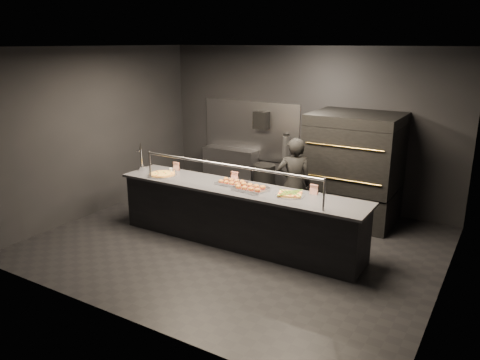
{
  "coord_description": "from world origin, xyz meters",
  "views": [
    {
      "loc": [
        3.56,
        -5.86,
        3.07
      ],
      "look_at": [
        -0.09,
        0.2,
        0.97
      ],
      "focal_mm": 35.0,
      "sensor_mm": 36.0,
      "label": 1
    }
  ],
  "objects_px": {
    "fire_extinguisher": "(286,147)",
    "slider_tray_a": "(231,182)",
    "pizza_oven": "(354,167)",
    "service_counter": "(238,215)",
    "slider_tray_b": "(251,188)",
    "prep_shelf": "(231,169)",
    "beer_tap": "(142,162)",
    "square_pizza": "(290,194)",
    "trash_bin": "(264,182)",
    "round_pizza": "(162,174)",
    "worker": "(294,184)",
    "towel_dispenser": "(261,120)"
  },
  "relations": [
    {
      "from": "fire_extinguisher",
      "to": "slider_tray_a",
      "type": "relative_size",
      "value": 1.06
    },
    {
      "from": "pizza_oven",
      "to": "service_counter",
      "type": "bearing_deg",
      "value": -122.27
    },
    {
      "from": "slider_tray_a",
      "to": "slider_tray_b",
      "type": "relative_size",
      "value": 0.85
    },
    {
      "from": "prep_shelf",
      "to": "beer_tap",
      "type": "height_order",
      "value": "beer_tap"
    },
    {
      "from": "service_counter",
      "to": "slider_tray_a",
      "type": "relative_size",
      "value": 8.64
    },
    {
      "from": "prep_shelf",
      "to": "square_pizza",
      "type": "bearing_deg",
      "value": -42.77
    },
    {
      "from": "prep_shelf",
      "to": "fire_extinguisher",
      "type": "xyz_separation_m",
      "value": [
        1.25,
        0.08,
        0.61
      ]
    },
    {
      "from": "square_pizza",
      "to": "trash_bin",
      "type": "relative_size",
      "value": 0.59
    },
    {
      "from": "round_pizza",
      "to": "square_pizza",
      "type": "relative_size",
      "value": 1.16
    },
    {
      "from": "beer_tap",
      "to": "prep_shelf",
      "type": "bearing_deg",
      "value": 81.48
    },
    {
      "from": "trash_bin",
      "to": "worker",
      "type": "relative_size",
      "value": 0.46
    },
    {
      "from": "square_pizza",
      "to": "worker",
      "type": "bearing_deg",
      "value": 111.38
    },
    {
      "from": "service_counter",
      "to": "towel_dispenser",
      "type": "distance_m",
      "value": 2.78
    },
    {
      "from": "worker",
      "to": "service_counter",
      "type": "bearing_deg",
      "value": 34.09
    },
    {
      "from": "towel_dispenser",
      "to": "service_counter",
      "type": "bearing_deg",
      "value": -69.37
    },
    {
      "from": "service_counter",
      "to": "slider_tray_b",
      "type": "distance_m",
      "value": 0.54
    },
    {
      "from": "trash_bin",
      "to": "worker",
      "type": "bearing_deg",
      "value": -43.57
    },
    {
      "from": "pizza_oven",
      "to": "towel_dispenser",
      "type": "distance_m",
      "value": 2.23
    },
    {
      "from": "round_pizza",
      "to": "trash_bin",
      "type": "bearing_deg",
      "value": 69.46
    },
    {
      "from": "trash_bin",
      "to": "worker",
      "type": "xyz_separation_m",
      "value": [
        1.13,
        -1.07,
        0.43
      ]
    },
    {
      "from": "square_pizza",
      "to": "beer_tap",
      "type": "bearing_deg",
      "value": -178.57
    },
    {
      "from": "trash_bin",
      "to": "worker",
      "type": "distance_m",
      "value": 1.61
    },
    {
      "from": "beer_tap",
      "to": "slider_tray_a",
      "type": "relative_size",
      "value": 1.05
    },
    {
      "from": "fire_extinguisher",
      "to": "round_pizza",
      "type": "xyz_separation_m",
      "value": [
        -1.1,
        -2.47,
        -0.12
      ]
    },
    {
      "from": "slider_tray_a",
      "to": "trash_bin",
      "type": "relative_size",
      "value": 0.66
    },
    {
      "from": "beer_tap",
      "to": "worker",
      "type": "bearing_deg",
      "value": 22.68
    },
    {
      "from": "fire_extinguisher",
      "to": "worker",
      "type": "distance_m",
      "value": 1.65
    },
    {
      "from": "beer_tap",
      "to": "worker",
      "type": "height_order",
      "value": "worker"
    },
    {
      "from": "pizza_oven",
      "to": "slider_tray_b",
      "type": "height_order",
      "value": "pizza_oven"
    },
    {
      "from": "fire_extinguisher",
      "to": "beer_tap",
      "type": "xyz_separation_m",
      "value": [
        -1.6,
        -2.42,
        0.0
      ]
    },
    {
      "from": "beer_tap",
      "to": "round_pizza",
      "type": "distance_m",
      "value": 0.52
    },
    {
      "from": "service_counter",
      "to": "slider_tray_a",
      "type": "bearing_deg",
      "value": 152.38
    },
    {
      "from": "worker",
      "to": "square_pizza",
      "type": "bearing_deg",
      "value": 81.09
    },
    {
      "from": "prep_shelf",
      "to": "slider_tray_a",
      "type": "bearing_deg",
      "value": -57.48
    },
    {
      "from": "slider_tray_a",
      "to": "prep_shelf",
      "type": "bearing_deg",
      "value": 122.52
    },
    {
      "from": "fire_extinguisher",
      "to": "square_pizza",
      "type": "relative_size",
      "value": 1.19
    },
    {
      "from": "service_counter",
      "to": "square_pizza",
      "type": "distance_m",
      "value": 0.97
    },
    {
      "from": "pizza_oven",
      "to": "square_pizza",
      "type": "relative_size",
      "value": 4.49
    },
    {
      "from": "slider_tray_a",
      "to": "service_counter",
      "type": "bearing_deg",
      "value": -27.62
    },
    {
      "from": "service_counter",
      "to": "beer_tap",
      "type": "distance_m",
      "value": 2.04
    },
    {
      "from": "service_counter",
      "to": "beer_tap",
      "type": "height_order",
      "value": "beer_tap"
    },
    {
      "from": "beer_tap",
      "to": "worker",
      "type": "distance_m",
      "value": 2.65
    },
    {
      "from": "beer_tap",
      "to": "square_pizza",
      "type": "distance_m",
      "value": 2.8
    },
    {
      "from": "pizza_oven",
      "to": "prep_shelf",
      "type": "relative_size",
      "value": 1.59
    },
    {
      "from": "towel_dispenser",
      "to": "square_pizza",
      "type": "xyz_separation_m",
      "value": [
        1.75,
        -2.34,
        -0.61
      ]
    },
    {
      "from": "service_counter",
      "to": "worker",
      "type": "height_order",
      "value": "worker"
    },
    {
      "from": "beer_tap",
      "to": "trash_bin",
      "type": "xyz_separation_m",
      "value": [
        1.3,
        2.09,
        -0.7
      ]
    },
    {
      "from": "service_counter",
      "to": "fire_extinguisher",
      "type": "height_order",
      "value": "service_counter"
    },
    {
      "from": "towel_dispenser",
      "to": "slider_tray_b",
      "type": "bearing_deg",
      "value": -64.9
    },
    {
      "from": "slider_tray_b",
      "to": "trash_bin",
      "type": "xyz_separation_m",
      "value": [
        -0.87,
        2.08,
        -0.59
      ]
    }
  ]
}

